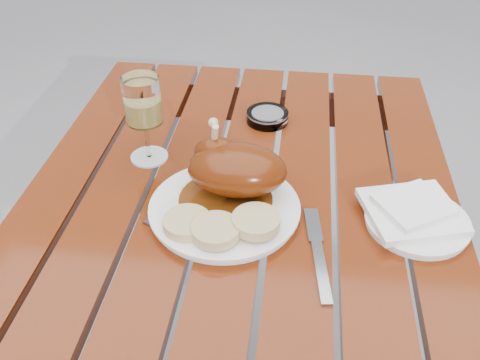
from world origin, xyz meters
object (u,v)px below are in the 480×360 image
object	(u,v)px
side_plate	(417,222)
table	(236,349)
ashtray	(267,117)
wine_glass	(145,120)
dinner_plate	(225,209)

from	to	relation	value
side_plate	table	bearing A→B (deg)	-176.01
ashtray	side_plate	bearing A→B (deg)	-48.04
table	ashtray	world-z (taller)	ashtray
ashtray	table	bearing A→B (deg)	-95.00
wine_glass	table	bearing A→B (deg)	-39.99
table	dinner_plate	bearing A→B (deg)	146.64
table	ashtray	distance (m)	0.51
wine_glass	side_plate	size ratio (longest dim) A/B	0.99
dinner_plate	side_plate	bearing A→B (deg)	1.53
table	ashtray	size ratio (longest dim) A/B	12.77
side_plate	ashtray	bearing A→B (deg)	131.96
dinner_plate	ashtray	distance (m)	0.33
table	wine_glass	xyz separation A→B (m)	(-0.20, 0.16, 0.46)
table	ashtray	xyz separation A→B (m)	(0.03, 0.34, 0.39)
dinner_plate	ashtray	size ratio (longest dim) A/B	2.84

